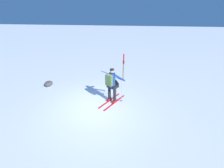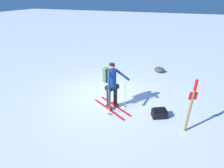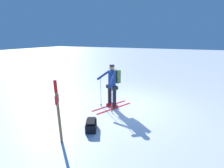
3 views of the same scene
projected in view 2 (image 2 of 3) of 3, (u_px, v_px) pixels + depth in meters
The scene contains 5 objects.
ground_plane at pixel (106, 96), 7.54m from camera, with size 80.00×80.00×0.00m, color white.
skier at pixel (112, 83), 6.30m from camera, with size 1.75×1.27×1.81m.
dropped_backpack at pixel (159, 113), 6.18m from camera, with size 0.60×0.51×0.34m.
trail_marker at pixel (191, 103), 5.12m from camera, with size 0.23×0.12×1.82m.
rock_boulder at pixel (159, 70), 9.77m from camera, with size 0.55×0.47×0.30m, color #474442.
Camera 2 is at (-2.50, 5.97, 3.91)m, focal length 28.00 mm.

